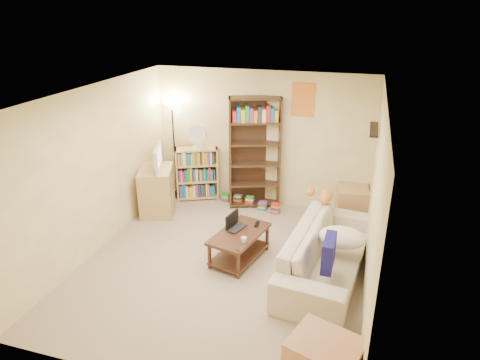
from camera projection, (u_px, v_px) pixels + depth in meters
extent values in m
plane|color=tan|center=(224.00, 263.00, 6.33)|extent=(4.50, 4.50, 0.00)
cube|color=#FFF3AB|center=(262.00, 139.00, 7.84)|extent=(4.00, 0.04, 2.50)
cube|color=#FFF3AB|center=(142.00, 280.00, 3.86)|extent=(4.00, 0.04, 2.50)
cube|color=#FFF3AB|center=(95.00, 171.00, 6.38)|extent=(0.04, 4.50, 2.50)
cube|color=#FFF3AB|center=(374.00, 204.00, 5.32)|extent=(0.04, 4.50, 2.50)
cube|color=silver|center=(221.00, 94.00, 5.37)|extent=(4.00, 4.50, 0.04)
cube|color=red|center=(303.00, 100.00, 7.35)|extent=(0.40, 0.02, 0.58)
cube|color=black|center=(374.00, 129.00, 6.26)|extent=(0.12, 0.80, 0.03)
imported|color=beige|center=(327.00, 252.00, 5.96)|extent=(2.59, 1.50, 0.69)
cube|color=navy|center=(329.00, 253.00, 5.37)|extent=(0.15, 0.46, 0.41)
ellipsoid|color=silver|center=(342.00, 237.00, 5.85)|extent=(0.64, 0.45, 0.27)
ellipsoid|color=orange|center=(326.00, 196.00, 6.66)|extent=(0.45, 0.24, 0.18)
sphere|color=orange|center=(310.00, 192.00, 6.75)|extent=(0.15, 0.15, 0.15)
cube|color=#45251A|center=(239.00, 234.00, 6.28)|extent=(0.78, 1.11, 0.04)
cube|color=#45251A|center=(239.00, 253.00, 6.41)|extent=(0.74, 1.06, 0.03)
cube|color=#45251A|center=(209.00, 255.00, 6.11)|extent=(0.04, 0.04, 0.45)
cube|color=#45251A|center=(238.00, 265.00, 5.89)|extent=(0.04, 0.04, 0.45)
cube|color=#45251A|center=(241.00, 229.00, 6.82)|extent=(0.04, 0.04, 0.45)
cube|color=#45251A|center=(267.00, 237.00, 6.60)|extent=(0.04, 0.04, 0.45)
imported|color=black|center=(240.00, 229.00, 6.34)|extent=(0.46, 0.41, 0.03)
cube|color=white|center=(232.00, 219.00, 6.36)|extent=(0.09, 0.33, 0.22)
imported|color=white|center=(244.00, 240.00, 5.99)|extent=(0.17, 0.17, 0.08)
cube|color=black|center=(257.00, 224.00, 6.48)|extent=(0.07, 0.18, 0.02)
cube|color=tan|center=(157.00, 190.00, 7.74)|extent=(0.79, 0.93, 0.84)
imported|color=black|center=(154.00, 158.00, 7.50)|extent=(0.80, 0.57, 0.42)
cube|color=#482B1B|center=(255.00, 154.00, 7.77)|extent=(0.98, 0.60, 2.06)
cube|color=tan|center=(197.00, 173.00, 8.27)|extent=(0.86, 0.62, 1.03)
cylinder|color=silver|center=(198.00, 148.00, 8.03)|extent=(0.21, 0.21, 0.04)
cylinder|color=silver|center=(198.00, 142.00, 7.99)|extent=(0.02, 0.02, 0.21)
cylinder|color=silver|center=(197.00, 135.00, 7.90)|extent=(0.37, 0.06, 0.37)
cylinder|color=black|center=(177.00, 194.00, 8.58)|extent=(0.28, 0.28, 0.03)
cylinder|color=black|center=(175.00, 153.00, 8.25)|extent=(0.03, 0.03, 1.75)
cone|color=#FFF6C6|center=(172.00, 107.00, 7.90)|extent=(0.32, 0.32, 0.14)
cube|color=tan|center=(352.00, 204.00, 7.50)|extent=(0.59, 0.59, 0.60)
cube|color=red|center=(226.00, 197.00, 8.30)|extent=(0.17, 0.13, 0.15)
cube|color=#1966B2|center=(238.00, 199.00, 8.17)|extent=(0.17, 0.13, 0.18)
cube|color=gold|center=(250.00, 202.00, 8.05)|extent=(0.17, 0.13, 0.21)
cube|color=#268C33|center=(263.00, 206.00, 7.93)|extent=(0.17, 0.13, 0.16)
cube|color=#7F338C|center=(276.00, 208.00, 7.81)|extent=(0.17, 0.13, 0.19)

